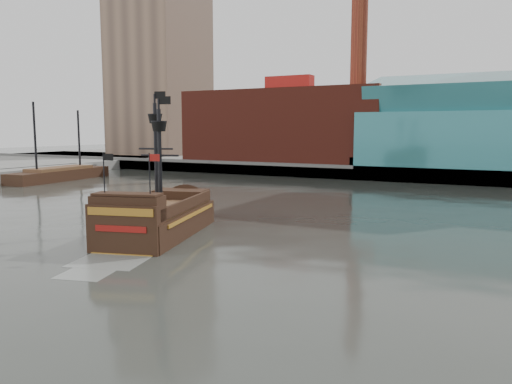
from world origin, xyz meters
The scene contains 6 objects.
ground centered at (0.00, 0.00, 0.00)m, with size 400.00×400.00×0.00m, color #252823.
promenade_far centered at (0.00, 92.00, 1.00)m, with size 220.00×60.00×2.00m, color slate.
seawall centered at (0.00, 62.50, 1.30)m, with size 220.00×1.00×2.60m, color #4C4C49.
skyline centered at (5.21, 84.56, 24.55)m, with size 149.00×45.00×62.00m.
pirate_ship centered at (-6.02, 8.52, 1.20)m, with size 9.87×18.44×13.23m.
docked_vessel centered at (-51.09, 37.33, 0.90)m, with size 6.78×21.26×14.20m.
Camera 1 is at (20.86, -24.74, 9.08)m, focal length 35.00 mm.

